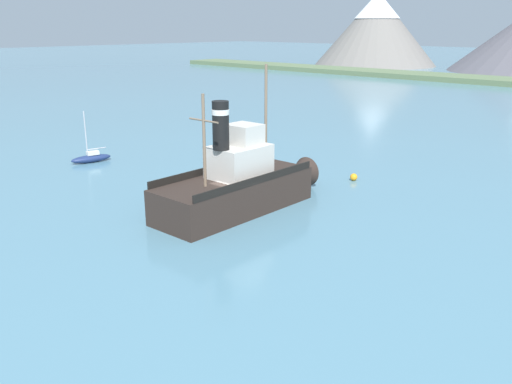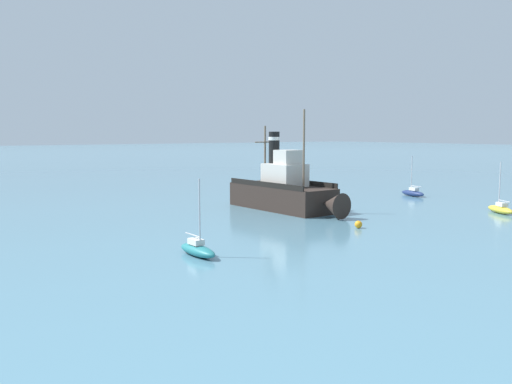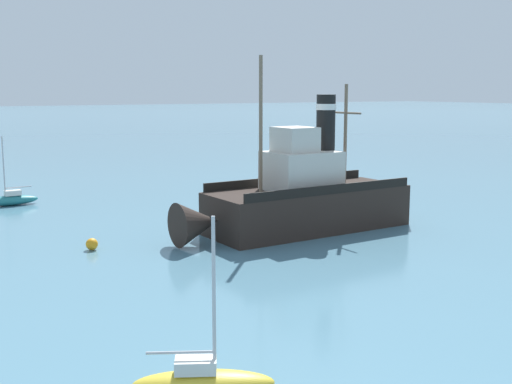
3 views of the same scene
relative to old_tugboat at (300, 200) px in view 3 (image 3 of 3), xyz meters
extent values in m
plane|color=teal|center=(1.04, -1.44, -1.83)|extent=(600.00, 600.00, 0.00)
cube|color=#2D231E|center=(0.02, -0.61, -0.63)|extent=(4.74, 12.12, 2.40)
cone|color=#2D231E|center=(-0.19, 6.58, -0.63)|extent=(2.42, 2.47, 2.35)
cube|color=beige|center=(0.00, -0.11, 1.67)|extent=(3.11, 4.08, 2.20)
cube|color=beige|center=(-0.01, 0.38, 3.47)|extent=(2.26, 2.06, 1.40)
cylinder|color=black|center=(0.05, -1.81, 4.37)|extent=(1.10, 1.10, 3.20)
cylinder|color=silver|center=(0.05, -1.81, 5.27)|extent=(1.16, 1.16, 0.35)
cylinder|color=#75604C|center=(-0.08, 2.68, 4.32)|extent=(0.20, 0.20, 7.50)
cylinder|color=#75604C|center=(0.09, -3.31, 3.57)|extent=(0.20, 0.20, 6.00)
cylinder|color=#75604C|center=(0.09, -3.31, 4.89)|extent=(2.60, 0.19, 0.12)
cube|color=black|center=(-2.14, -0.68, 0.82)|extent=(0.44, 11.40, 0.50)
cube|color=black|center=(2.17, -0.55, 0.82)|extent=(0.44, 11.40, 0.50)
ellipsoid|color=gold|center=(-15.37, 13.81, -1.48)|extent=(2.75, 3.87, 0.70)
cube|color=silver|center=(-15.28, 13.99, -0.95)|extent=(1.08, 1.27, 0.36)
cylinder|color=#B7B7BC|center=(-15.52, 13.55, 0.97)|extent=(0.10, 0.10, 4.20)
cylinder|color=#B7B7BC|center=(-15.09, 14.34, -0.58)|extent=(0.91, 1.63, 0.08)
ellipsoid|color=#23757A|center=(17.23, 12.80, -1.48)|extent=(1.14, 3.81, 0.70)
cube|color=silver|center=(17.23, 12.60, -0.95)|extent=(0.65, 1.11, 0.36)
cylinder|color=#B7B7BC|center=(17.23, 13.10, 0.97)|extent=(0.10, 0.10, 4.20)
cylinder|color=#B7B7BC|center=(17.24, 12.20, -0.58)|extent=(0.10, 1.80, 0.08)
sphere|color=orange|center=(1.72, 11.66, -1.52)|extent=(0.61, 0.61, 0.61)
camera|label=1|loc=(25.89, -25.61, 10.64)|focal=38.00mm
camera|label=2|loc=(33.58, 42.07, 5.89)|focal=38.00mm
camera|label=3|loc=(-29.81, 20.86, 6.26)|focal=45.00mm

